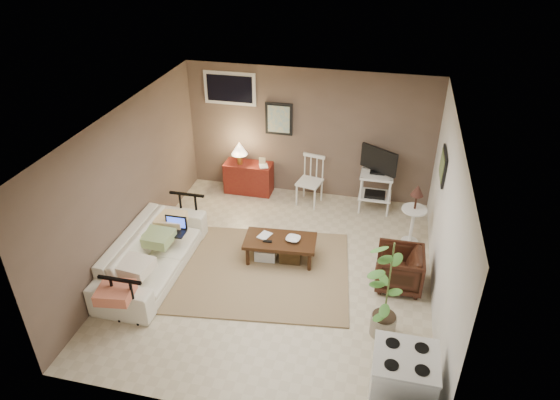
% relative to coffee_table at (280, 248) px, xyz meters
% --- Properties ---
extents(floor, '(5.00, 5.00, 0.00)m').
position_rel_coffee_table_xyz_m(floor, '(0.03, -0.28, -0.23)').
color(floor, '#C1B293').
rests_on(floor, ground).
extents(art_back, '(0.50, 0.03, 0.60)m').
position_rel_coffee_table_xyz_m(art_back, '(-0.52, 2.19, 1.22)').
color(art_back, black).
extents(art_right, '(0.03, 0.60, 0.45)m').
position_rel_coffee_table_xyz_m(art_right, '(2.25, 0.77, 1.29)').
color(art_right, black).
extents(window, '(0.96, 0.03, 0.60)m').
position_rel_coffee_table_xyz_m(window, '(-1.42, 2.19, 1.72)').
color(window, silver).
extents(rug, '(2.93, 2.47, 0.03)m').
position_rel_coffee_table_xyz_m(rug, '(-0.25, -0.34, -0.22)').
color(rug, '#8F6F53').
rests_on(rug, floor).
extents(coffee_table, '(1.13, 0.65, 0.41)m').
position_rel_coffee_table_xyz_m(coffee_table, '(0.00, 0.00, 0.00)').
color(coffee_table, '#391A0F').
rests_on(coffee_table, floor).
extents(sofa, '(0.66, 2.24, 0.88)m').
position_rel_coffee_table_xyz_m(sofa, '(-1.77, -0.68, 0.21)').
color(sofa, beige).
rests_on(sofa, floor).
extents(sofa_pillows, '(0.43, 2.13, 0.15)m').
position_rel_coffee_table_xyz_m(sofa_pillows, '(-1.72, -0.94, 0.31)').
color(sofa_pillows, '#EFDFC6').
rests_on(sofa_pillows, sofa).
extents(sofa_end_rails, '(0.60, 2.24, 0.75)m').
position_rel_coffee_table_xyz_m(sofa_end_rails, '(-1.64, -0.68, 0.15)').
color(sofa_end_rails, black).
rests_on(sofa_end_rails, floor).
extents(laptop, '(0.34, 0.25, 0.23)m').
position_rel_coffee_table_xyz_m(laptop, '(-1.56, -0.29, 0.34)').
color(laptop, black).
rests_on(laptop, sofa).
extents(red_console, '(0.89, 0.40, 1.03)m').
position_rel_coffee_table_xyz_m(red_console, '(-1.08, 1.98, 0.13)').
color(red_console, maroon).
rests_on(red_console, floor).
extents(spindle_chair, '(0.49, 0.49, 0.91)m').
position_rel_coffee_table_xyz_m(spindle_chair, '(0.14, 1.83, 0.20)').
color(spindle_chair, silver).
rests_on(spindle_chair, floor).
extents(tv_stand, '(0.63, 0.46, 1.21)m').
position_rel_coffee_table_xyz_m(tv_stand, '(1.32, 1.86, 0.41)').
color(tv_stand, silver).
rests_on(tv_stand, floor).
extents(side_table, '(0.40, 0.40, 1.07)m').
position_rel_coffee_table_xyz_m(side_table, '(1.97, 0.95, 0.43)').
color(side_table, silver).
rests_on(side_table, floor).
extents(armchair, '(0.61, 0.65, 0.66)m').
position_rel_coffee_table_xyz_m(armchair, '(1.79, -0.19, 0.10)').
color(armchair, black).
rests_on(armchair, floor).
extents(potted_plant, '(0.36, 0.36, 1.45)m').
position_rel_coffee_table_xyz_m(potted_plant, '(1.64, -1.20, 0.54)').
color(potted_plant, '#A0977F').
rests_on(potted_plant, floor).
extents(stove, '(0.66, 0.62, 0.87)m').
position_rel_coffee_table_xyz_m(stove, '(1.86, -2.34, 0.20)').
color(stove, silver).
rests_on(stove, floor).
extents(bowl, '(0.22, 0.07, 0.22)m').
position_rel_coffee_table_xyz_m(bowl, '(0.20, 0.02, 0.27)').
color(bowl, '#391A0F').
rests_on(bowl, coffee_table).
extents(book_table, '(0.16, 0.07, 0.22)m').
position_rel_coffee_table_xyz_m(book_table, '(-0.33, 0.06, 0.27)').
color(book_table, '#391A0F').
rests_on(book_table, coffee_table).
extents(book_console, '(0.15, 0.07, 0.20)m').
position_rel_coffee_table_xyz_m(book_console, '(-0.83, 1.90, 0.47)').
color(book_console, '#391A0F').
rests_on(book_console, red_console).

